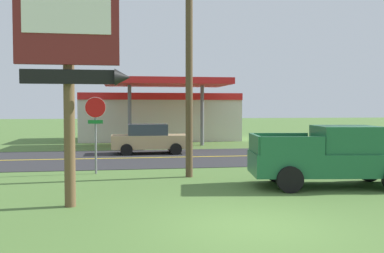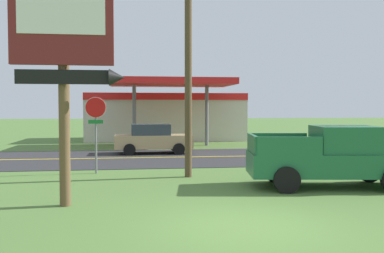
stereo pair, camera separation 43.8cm
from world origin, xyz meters
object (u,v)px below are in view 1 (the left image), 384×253
(motel_sign, at_px, (70,45))
(utility_pole, at_px, (189,48))
(gas_station, at_px, (159,115))
(car_tan_near_lane, at_px, (150,139))
(pickup_green_parked_on_lawn, at_px, (334,157))
(stop_sign, at_px, (95,121))

(motel_sign, bearing_deg, utility_pole, 49.82)
(utility_pole, xyz_separation_m, gas_station, (0.48, 18.57, -2.77))
(car_tan_near_lane, bearing_deg, pickup_green_parked_on_lawn, -64.15)
(utility_pole, distance_m, gas_station, 18.78)
(pickup_green_parked_on_lawn, relative_size, car_tan_near_lane, 1.29)
(gas_station, height_order, pickup_green_parked_on_lawn, gas_station)
(pickup_green_parked_on_lawn, xyz_separation_m, car_tan_near_lane, (-5.25, 10.85, -0.13))
(gas_station, distance_m, car_tan_near_lane, 10.55)
(utility_pole, bearing_deg, car_tan_near_lane, 96.50)
(motel_sign, relative_size, gas_station, 0.51)
(stop_sign, height_order, utility_pole, utility_pole)
(motel_sign, xyz_separation_m, pickup_green_parked_on_lawn, (8.02, 1.71, -3.15))
(motel_sign, height_order, utility_pole, utility_pole)
(stop_sign, distance_m, pickup_green_parked_on_lawn, 8.77)
(utility_pole, bearing_deg, pickup_green_parked_on_lawn, -31.67)
(gas_station, bearing_deg, pickup_green_parked_on_lawn, -79.74)
(motel_sign, bearing_deg, gas_station, 79.70)
(stop_sign, bearing_deg, gas_station, 77.25)
(utility_pole, relative_size, car_tan_near_lane, 2.12)
(stop_sign, relative_size, utility_pole, 0.33)
(pickup_green_parked_on_lawn, bearing_deg, gas_station, 100.26)
(motel_sign, relative_size, utility_pole, 0.69)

